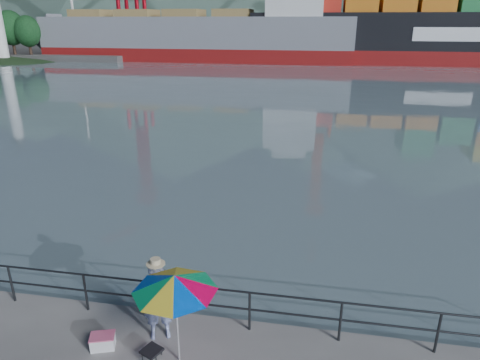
% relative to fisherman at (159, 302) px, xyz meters
% --- Properties ---
extents(harbor_water, '(500.00, 280.00, 0.00)m').
position_rel_fisherman_xyz_m(harbor_water, '(-1.08, 128.86, -0.92)').
color(harbor_water, slate).
rests_on(harbor_water, ground).
extents(far_dock, '(200.00, 40.00, 0.40)m').
position_rel_fisherman_xyz_m(far_dock, '(8.92, 91.86, -0.92)').
color(far_dock, '#514F4C').
rests_on(far_dock, ground).
extents(guardrail, '(22.00, 0.06, 1.03)m').
position_rel_fisherman_xyz_m(guardrail, '(-1.08, 0.56, -0.40)').
color(guardrail, '#2D3033').
rests_on(guardrail, ground).
extents(container_stacks, '(58.00, 5.40, 7.80)m').
position_rel_fisherman_xyz_m(container_stacks, '(31.98, 92.21, 1.81)').
color(container_stacks, red).
rests_on(container_stacks, ground).
extents(fisherman, '(0.79, 0.66, 1.84)m').
position_rel_fisherman_xyz_m(fisherman, '(0.00, 0.00, 0.00)').
color(fisherman, '#2C408E').
rests_on(fisherman, ground).
extents(beach_umbrella, '(2.09, 2.09, 2.07)m').
position_rel_fisherman_xyz_m(beach_umbrella, '(0.63, -0.63, 0.97)').
color(beach_umbrella, white).
rests_on(beach_umbrella, ground).
extents(folding_stool, '(0.50, 0.50, 0.25)m').
position_rel_fisherman_xyz_m(folding_stool, '(0.06, -0.71, -0.79)').
color(folding_stool, black).
rests_on(folding_stool, ground).
extents(cooler_bag, '(0.58, 0.47, 0.29)m').
position_rel_fisherman_xyz_m(cooler_bag, '(-1.11, -0.57, -0.77)').
color(cooler_bag, silver).
rests_on(cooler_bag, ground).
extents(fishing_rod, '(0.45, 1.57, 1.14)m').
position_rel_fisherman_xyz_m(fishing_rod, '(-0.17, 0.98, -0.92)').
color(fishing_rod, black).
rests_on(fishing_rod, ground).
extents(bulk_carrier, '(53.45, 9.25, 14.50)m').
position_rel_fisherman_xyz_m(bulk_carrier, '(-16.46, 68.08, 3.18)').
color(bulk_carrier, maroon).
rests_on(bulk_carrier, ground).
extents(container_ship, '(59.83, 9.97, 18.10)m').
position_rel_fisherman_xyz_m(container_ship, '(23.35, 69.44, 4.91)').
color(container_ship, maroon).
rests_on(container_ship, ground).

